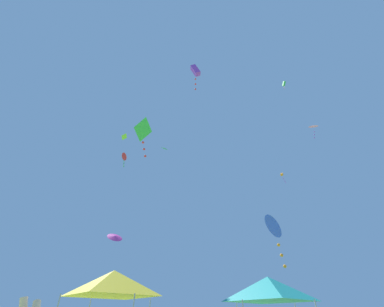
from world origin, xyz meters
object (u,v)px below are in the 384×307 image
object	(u,v)px
kite_green_delta	(165,148)
kite_orange_box	(282,175)
kite_magenta_delta	(115,237)
kite_lime_diamond	(124,137)
kite_pink_delta	(313,126)
kite_green_box	(284,84)
kite_red_delta	(125,157)
canopy_tent_yellow	(112,283)
canopy_tent_teal	(269,289)
kite_blue_delta	(274,226)
kite_purple_box	(195,71)
kite_green_diamond	(143,131)

from	to	relation	value
kite_green_delta	kite_orange_box	world-z (taller)	kite_orange_box
kite_magenta_delta	kite_lime_diamond	bearing A→B (deg)	-85.69
kite_pink_delta	kite_green_box	distance (m)	10.65
kite_red_delta	kite_magenta_delta	distance (m)	20.40
canopy_tent_yellow	kite_green_delta	distance (m)	18.95
canopy_tent_teal	kite_green_box	xyz separation A→B (m)	(6.68, 6.98, 21.72)
kite_green_box	kite_magenta_delta	size ratio (longest dim) A/B	0.67
kite_blue_delta	kite_orange_box	xyz separation A→B (m)	(8.17, 21.24, 14.59)
kite_green_delta	kite_orange_box	size ratio (longest dim) A/B	0.64
kite_blue_delta	kite_purple_box	bearing A→B (deg)	158.94
canopy_tent_yellow	canopy_tent_teal	world-z (taller)	canopy_tent_yellow
canopy_tent_yellow	kite_red_delta	size ratio (longest dim) A/B	1.26
kite_magenta_delta	kite_green_delta	bearing A→B (deg)	-3.26
canopy_tent_teal	kite_green_diamond	world-z (taller)	kite_green_diamond
kite_green_delta	kite_orange_box	distance (m)	20.14
kite_green_box	kite_lime_diamond	size ratio (longest dim) A/B	1.74
canopy_tent_teal	kite_pink_delta	xyz separation A→B (m)	(6.09, 2.88, 11.91)
kite_blue_delta	kite_orange_box	distance (m)	27.04
kite_magenta_delta	kite_blue_delta	bearing A→B (deg)	-38.90
kite_lime_diamond	kite_green_delta	distance (m)	4.88
kite_pink_delta	kite_purple_box	size ratio (longest dim) A/B	0.49
canopy_tent_teal	kite_pink_delta	world-z (taller)	kite_pink_delta
kite_magenta_delta	kite_purple_box	bearing A→B (deg)	-45.65
canopy_tent_teal	kite_blue_delta	bearing A→B (deg)	32.40
kite_purple_box	kite_orange_box	bearing A→B (deg)	57.40
kite_lime_diamond	kite_magenta_delta	size ratio (longest dim) A/B	0.38
kite_red_delta	kite_green_diamond	world-z (taller)	kite_red_delta
kite_pink_delta	kite_orange_box	bearing A→B (deg)	81.04
kite_green_box	canopy_tent_teal	bearing A→B (deg)	-133.74
canopy_tent_teal	kite_magenta_delta	distance (m)	17.09
kite_green_diamond	kite_orange_box	size ratio (longest dim) A/B	1.45
kite_pink_delta	kite_blue_delta	bearing A→B (deg)	-156.07
kite_red_delta	kite_magenta_delta	bearing A→B (deg)	-66.34
kite_green_diamond	kite_orange_box	bearing A→B (deg)	52.46
canopy_tent_teal	kite_pink_delta	bearing A→B (deg)	25.28
canopy_tent_teal	kite_pink_delta	size ratio (longest dim) A/B	2.41
kite_green_box	kite_green_diamond	bearing A→B (deg)	-155.26
kite_lime_diamond	kite_magenta_delta	bearing A→B (deg)	94.31
canopy_tent_yellow	kite_green_box	distance (m)	26.68
canopy_tent_yellow	kite_purple_box	distance (m)	19.16
kite_lime_diamond	canopy_tent_teal	bearing A→B (deg)	-34.49
kite_green_diamond	kite_green_delta	bearing A→B (deg)	91.85
kite_green_box	kite_purple_box	size ratio (longest dim) A/B	0.45
kite_green_box	kite_green_diamond	xyz separation A→B (m)	(-13.93, -6.42, -11.46)
kite_pink_delta	kite_blue_delta	world-z (taller)	kite_pink_delta
canopy_tent_yellow	kite_red_delta	distance (m)	32.43
canopy_tent_teal	kite_red_delta	world-z (taller)	kite_red_delta
kite_lime_diamond	kite_green_box	bearing A→B (deg)	-3.26
canopy_tent_yellow	kite_green_delta	bearing A→B (deg)	90.69
kite_blue_delta	kite_green_delta	size ratio (longest dim) A/B	2.37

